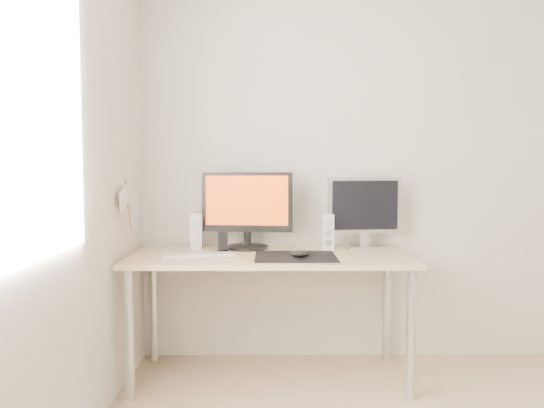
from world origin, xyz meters
name	(u,v)px	position (x,y,z in m)	size (l,w,h in m)	color
wall_back	(416,164)	(0.00, 1.75, 1.25)	(3.50, 3.50, 0.00)	white
wall_left	(4,160)	(-1.75, 0.00, 1.25)	(3.50, 3.50, 0.00)	white
window_pane	(5,77)	(-1.74, 0.00, 1.50)	(1.30, 1.30, 0.00)	white
mousepad	(296,256)	(-0.79, 1.28, 0.73)	(0.45, 0.40, 0.00)	black
mouse	(300,254)	(-0.77, 1.25, 0.75)	(0.11, 0.06, 0.04)	black
desk	(270,267)	(-0.93, 1.38, 0.65)	(1.60, 0.70, 0.73)	#D1B587
main_monitor	(247,207)	(-1.07, 1.57, 0.98)	(0.55, 0.28, 0.47)	black
second_monitor	(364,209)	(-0.35, 1.61, 0.97)	(0.45, 0.18, 0.43)	silver
speaker_left	(197,231)	(-1.38, 1.57, 0.84)	(0.07, 0.08, 0.21)	white
speaker_right	(328,232)	(-0.58, 1.54, 0.84)	(0.07, 0.08, 0.21)	white
keyboard	(199,255)	(-1.33, 1.29, 0.74)	(0.44, 0.20, 0.02)	silver
phone_dock	(223,246)	(-1.21, 1.43, 0.77)	(0.07, 0.06, 0.13)	black
pennant	(125,200)	(-1.72, 1.24, 1.05)	(0.01, 0.23, 0.29)	#A57F54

